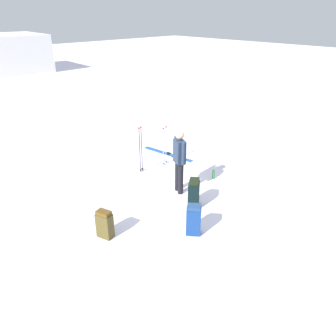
{
  "coord_description": "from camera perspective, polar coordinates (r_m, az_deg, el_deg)",
  "views": [
    {
      "loc": [
        -5.31,
        -5.53,
        4.38
      ],
      "look_at": [
        0.0,
        0.0,
        0.7
      ],
      "focal_mm": 35.57,
      "sensor_mm": 36.0,
      "label": 1
    }
  ],
  "objects": [
    {
      "name": "ski_poles_planted_near",
      "position": [
        10.09,
        -0.57,
        4.16
      ],
      "size": [
        0.22,
        0.12,
        1.22
      ],
      "color": "#ADC0C6",
      "rests_on": "ground_plane"
    },
    {
      "name": "ground_plane",
      "position": [
        8.83,
        0.0,
        -4.1
      ],
      "size": [
        80.0,
        80.0,
        0.0
      ],
      "primitive_type": "plane",
      "color": "white"
    },
    {
      "name": "backpack_small_spare",
      "position": [
        8.07,
        4.43,
        -4.37
      ],
      "size": [
        0.44,
        0.42,
        0.72
      ],
      "color": "black",
      "rests_on": "ground_plane"
    },
    {
      "name": "thermos_bottle",
      "position": [
        9.53,
        7.8,
        -1.1
      ],
      "size": [
        0.07,
        0.07,
        0.26
      ],
      "primitive_type": "cylinder",
      "color": "#1D7933",
      "rests_on": "ground_plane"
    },
    {
      "name": "skier_standing",
      "position": [
        8.42,
        1.96,
        1.62
      ],
      "size": [
        0.33,
        0.53,
        1.7
      ],
      "color": "black",
      "rests_on": "ground_plane"
    },
    {
      "name": "ski_pair_near",
      "position": [
        11.08,
        -0.05,
        2.42
      ],
      "size": [
        0.45,
        1.94,
        0.05
      ],
      "color": "#25539C",
      "rests_on": "ground_plane"
    },
    {
      "name": "backpack_large_dark",
      "position": [
        7.18,
        -10.79,
        -9.45
      ],
      "size": [
        0.3,
        0.38,
        0.63
      ],
      "color": "#50441F",
      "rests_on": "ground_plane"
    },
    {
      "name": "ski_poles_planted_far",
      "position": [
        9.65,
        -4.71,
        3.56
      ],
      "size": [
        0.17,
        0.1,
        1.39
      ],
      "color": "black",
      "rests_on": "ground_plane"
    },
    {
      "name": "backpack_bright",
      "position": [
        7.15,
        4.4,
        -8.84
      ],
      "size": [
        0.39,
        0.39,
        0.7
      ],
      "color": "navy",
      "rests_on": "ground_plane"
    }
  ]
}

